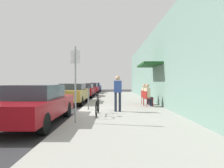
{
  "coord_description": "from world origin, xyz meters",
  "views": [
    {
      "loc": [
        1.65,
        -8.65,
        1.5
      ],
      "look_at": [
        1.66,
        7.89,
        1.35
      ],
      "focal_mm": 29.39,
      "sensor_mm": 36.0,
      "label": 1
    }
  ],
  "objects_px": {
    "parking_meter": "(88,94)",
    "cafe_chair_0": "(147,98)",
    "cafe_chair_1": "(144,96)",
    "bicycle_0": "(97,107)",
    "pedestrian_standing": "(118,90)",
    "seated_patron_0": "(148,94)",
    "seated_patron_1": "(145,93)",
    "parked_car_2": "(85,90)",
    "parked_car_4": "(95,87)",
    "street_sign": "(75,78)",
    "parked_car_1": "(73,93)",
    "parked_car_3": "(91,88)",
    "parked_car_0": "(36,104)"
  },
  "relations": [
    {
      "from": "street_sign",
      "to": "seated_patron_1",
      "type": "xyz_separation_m",
      "value": [
        3.32,
        5.14,
        -0.82
      ]
    },
    {
      "from": "bicycle_0",
      "to": "street_sign",
      "type": "bearing_deg",
      "value": -113.32
    },
    {
      "from": "parked_car_1",
      "to": "parked_car_3",
      "type": "bearing_deg",
      "value": 90.0
    },
    {
      "from": "parking_meter",
      "to": "seated_patron_0",
      "type": "height_order",
      "value": "parking_meter"
    },
    {
      "from": "parked_car_2",
      "to": "seated_patron_1",
      "type": "xyz_separation_m",
      "value": [
        4.82,
        -7.03,
        0.11
      ]
    },
    {
      "from": "parked_car_1",
      "to": "parking_meter",
      "type": "relative_size",
      "value": 3.33
    },
    {
      "from": "cafe_chair_0",
      "to": "seated_patron_0",
      "type": "distance_m",
      "value": 0.2
    },
    {
      "from": "parking_meter",
      "to": "cafe_chair_1",
      "type": "relative_size",
      "value": 1.52
    },
    {
      "from": "cafe_chair_0",
      "to": "cafe_chair_1",
      "type": "distance_m",
      "value": 0.91
    },
    {
      "from": "cafe_chair_1",
      "to": "parked_car_4",
      "type": "bearing_deg",
      "value": 104.44
    },
    {
      "from": "parked_car_3",
      "to": "cafe_chair_0",
      "type": "relative_size",
      "value": 5.06
    },
    {
      "from": "parked_car_1",
      "to": "bicycle_0",
      "type": "xyz_separation_m",
      "value": [
        2.14,
        -5.14,
        -0.26
      ]
    },
    {
      "from": "pedestrian_standing",
      "to": "seated_patron_0",
      "type": "bearing_deg",
      "value": 45.66
    },
    {
      "from": "cafe_chair_0",
      "to": "pedestrian_standing",
      "type": "distance_m",
      "value": 2.57
    },
    {
      "from": "parked_car_4",
      "to": "cafe_chair_0",
      "type": "bearing_deg",
      "value": -76.21
    },
    {
      "from": "cafe_chair_0",
      "to": "parked_car_3",
      "type": "bearing_deg",
      "value": 109.0
    },
    {
      "from": "bicycle_0",
      "to": "cafe_chair_1",
      "type": "relative_size",
      "value": 1.97
    },
    {
      "from": "parking_meter",
      "to": "cafe_chair_0",
      "type": "distance_m",
      "value": 3.44
    },
    {
      "from": "parked_car_2",
      "to": "seated_patron_1",
      "type": "relative_size",
      "value": 3.41
    },
    {
      "from": "parking_meter",
      "to": "seated_patron_1",
      "type": "distance_m",
      "value": 3.9
    },
    {
      "from": "cafe_chair_1",
      "to": "cafe_chair_0",
      "type": "bearing_deg",
      "value": -89.84
    },
    {
      "from": "parked_car_3",
      "to": "parked_car_0",
      "type": "bearing_deg",
      "value": -90.0
    },
    {
      "from": "parked_car_1",
      "to": "seated_patron_0",
      "type": "distance_m",
      "value": 5.37
    },
    {
      "from": "bicycle_0",
      "to": "cafe_chair_1",
      "type": "bearing_deg",
      "value": 54.4
    },
    {
      "from": "parked_car_2",
      "to": "pedestrian_standing",
      "type": "xyz_separation_m",
      "value": [
        3.02,
        -9.77,
        0.41
      ]
    },
    {
      "from": "parked_car_3",
      "to": "parked_car_2",
      "type": "bearing_deg",
      "value": -90.0
    },
    {
      "from": "pedestrian_standing",
      "to": "parked_car_0",
      "type": "bearing_deg",
      "value": -146.14
    },
    {
      "from": "parked_car_3",
      "to": "parked_car_4",
      "type": "height_order",
      "value": "parked_car_4"
    },
    {
      "from": "parked_car_0",
      "to": "seated_patron_0",
      "type": "distance_m",
      "value": 6.18
    },
    {
      "from": "bicycle_0",
      "to": "seated_patron_0",
      "type": "bearing_deg",
      "value": 45.86
    },
    {
      "from": "bicycle_0",
      "to": "seated_patron_1",
      "type": "xyz_separation_m",
      "value": [
        2.68,
        3.67,
        0.34
      ]
    },
    {
      "from": "bicycle_0",
      "to": "cafe_chair_1",
      "type": "xyz_separation_m",
      "value": [
        2.62,
        3.66,
        0.14
      ]
    },
    {
      "from": "street_sign",
      "to": "pedestrian_standing",
      "type": "bearing_deg",
      "value": 57.64
    },
    {
      "from": "seated_patron_0",
      "to": "street_sign",
      "type": "bearing_deg",
      "value": -128.06
    },
    {
      "from": "bicycle_0",
      "to": "cafe_chair_1",
      "type": "height_order",
      "value": "bicycle_0"
    },
    {
      "from": "cafe_chair_0",
      "to": "parked_car_4",
      "type": "bearing_deg",
      "value": 103.79
    },
    {
      "from": "parked_car_2",
      "to": "parked_car_3",
      "type": "relative_size",
      "value": 1.0
    },
    {
      "from": "cafe_chair_0",
      "to": "seated_patron_0",
      "type": "height_order",
      "value": "seated_patron_0"
    },
    {
      "from": "parked_car_1",
      "to": "parked_car_4",
      "type": "bearing_deg",
      "value": 90.0
    },
    {
      "from": "parking_meter",
      "to": "street_sign",
      "type": "relative_size",
      "value": 0.51
    },
    {
      "from": "bicycle_0",
      "to": "parked_car_4",
      "type": "bearing_deg",
      "value": 95.51
    },
    {
      "from": "parked_car_1",
      "to": "street_sign",
      "type": "height_order",
      "value": "street_sign"
    },
    {
      "from": "parked_car_0",
      "to": "parked_car_1",
      "type": "relative_size",
      "value": 1.0
    },
    {
      "from": "street_sign",
      "to": "parked_car_0",
      "type": "bearing_deg",
      "value": 166.08
    },
    {
      "from": "street_sign",
      "to": "parked_car_1",
      "type": "bearing_deg",
      "value": 102.77
    },
    {
      "from": "parked_car_4",
      "to": "seated_patron_0",
      "type": "height_order",
      "value": "parked_car_4"
    },
    {
      "from": "pedestrian_standing",
      "to": "street_sign",
      "type": "bearing_deg",
      "value": -122.36
    },
    {
      "from": "cafe_chair_1",
      "to": "seated_patron_1",
      "type": "distance_m",
      "value": 0.2
    },
    {
      "from": "parking_meter",
      "to": "street_sign",
      "type": "height_order",
      "value": "street_sign"
    },
    {
      "from": "seated_patron_0",
      "to": "cafe_chair_1",
      "type": "distance_m",
      "value": 0.92
    }
  ]
}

